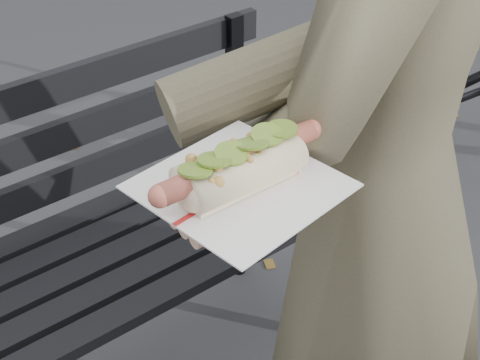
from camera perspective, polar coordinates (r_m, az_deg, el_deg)
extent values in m
cylinder|color=black|center=(2.07, 5.75, -7.56)|extent=(0.04, 0.04, 0.45)
cylinder|color=black|center=(2.26, -0.07, -2.89)|extent=(0.04, 0.04, 0.45)
cube|color=black|center=(1.63, -11.50, -11.51)|extent=(1.50, 0.07, 0.03)
cube|color=black|center=(1.69, -12.97, -9.65)|extent=(1.50, 0.07, 0.03)
cube|color=black|center=(1.75, -14.32, -7.92)|extent=(1.50, 0.07, 0.03)
cube|color=black|center=(1.81, -15.56, -6.31)|extent=(1.50, 0.07, 0.03)
cube|color=black|center=(1.88, -16.72, -4.80)|extent=(1.50, 0.07, 0.03)
cube|color=black|center=(2.03, -0.43, 7.22)|extent=(0.04, 0.03, 0.42)
cube|color=black|center=(1.84, -17.65, -1.82)|extent=(1.50, 0.02, 0.08)
imported|color=brown|center=(1.24, 10.64, -0.79)|extent=(0.78, 0.66, 1.83)
cylinder|color=brown|center=(0.98, 8.20, 10.36)|extent=(0.51, 0.23, 0.19)
cylinder|color=#D8A384|center=(0.83, 1.77, 0.20)|extent=(0.09, 0.08, 0.07)
ellipsoid|color=#D8A384|center=(0.80, 0.00, -1.44)|extent=(0.10, 0.11, 0.03)
cylinder|color=#D8A384|center=(0.76, -1.90, -3.96)|extent=(0.06, 0.02, 0.02)
cylinder|color=#D8A384|center=(0.77, -2.78, -3.20)|extent=(0.06, 0.02, 0.02)
cylinder|color=#D8A384|center=(0.78, -3.63, -2.47)|extent=(0.06, 0.02, 0.02)
cylinder|color=#D8A384|center=(0.80, -4.45, -1.76)|extent=(0.06, 0.02, 0.02)
cylinder|color=#D8A384|center=(0.77, 3.08, -3.00)|extent=(0.04, 0.05, 0.02)
cube|color=white|center=(0.79, 0.00, -0.47)|extent=(0.21, 0.21, 0.00)
cube|color=#B21E1E|center=(0.79, 0.00, -0.37)|extent=(0.19, 0.03, 0.00)
cylinder|color=#BB5B48|center=(0.77, 0.00, 1.49)|extent=(0.20, 0.02, 0.02)
sphere|color=#BB5B48|center=(0.73, -6.22, -1.25)|extent=(0.02, 0.02, 0.02)
sphere|color=#BB5B48|center=(0.83, 5.48, 3.89)|extent=(0.03, 0.02, 0.02)
sphere|color=#9E6B2D|center=(0.77, -1.10, 2.34)|extent=(0.01, 0.01, 0.01)
sphere|color=#9E6B2D|center=(0.80, 0.80, 3.42)|extent=(0.01, 0.01, 0.01)
sphere|color=#9E6B2D|center=(0.76, 0.78, 1.55)|extent=(0.01, 0.01, 0.01)
sphere|color=#9E6B2D|center=(0.75, -0.20, 0.58)|extent=(0.01, 0.01, 0.01)
sphere|color=#9E6B2D|center=(0.73, -2.25, -0.12)|extent=(0.01, 0.01, 0.01)
sphere|color=#9E6B2D|center=(0.81, 1.98, 3.15)|extent=(0.01, 0.01, 0.01)
sphere|color=#9E6B2D|center=(0.79, 0.83, 2.68)|extent=(0.01, 0.01, 0.01)
sphere|color=#9E6B2D|center=(0.74, -1.73, -0.25)|extent=(0.01, 0.01, 0.01)
sphere|color=#9E6B2D|center=(0.81, 1.76, 3.69)|extent=(0.01, 0.01, 0.01)
sphere|color=#9E6B2D|center=(0.73, -3.01, -0.58)|extent=(0.01, 0.01, 0.01)
sphere|color=#9E6B2D|center=(0.75, -2.95, 0.62)|extent=(0.01, 0.01, 0.01)
sphere|color=#9E6B2D|center=(0.80, 1.45, 3.47)|extent=(0.01, 0.01, 0.01)
sphere|color=#9E6B2D|center=(0.74, -2.57, 0.08)|extent=(0.01, 0.01, 0.01)
sphere|color=#9E6B2D|center=(0.76, 0.38, 1.88)|extent=(0.01, 0.01, 0.01)
sphere|color=#9E6B2D|center=(0.76, -2.07, 1.64)|extent=(0.01, 0.01, 0.01)
sphere|color=#9E6B2D|center=(0.77, 1.49, 1.81)|extent=(0.01, 0.01, 0.01)
sphere|color=#9E6B2D|center=(0.79, -0.52, 3.02)|extent=(0.01, 0.01, 0.01)
sphere|color=#9E6B2D|center=(0.76, -3.80, 1.60)|extent=(0.01, 0.01, 0.01)
sphere|color=#9E6B2D|center=(0.75, -3.78, 0.61)|extent=(0.01, 0.01, 0.01)
sphere|color=#9E6B2D|center=(0.80, 1.79, 2.96)|extent=(0.01, 0.01, 0.01)
sphere|color=#9E6B2D|center=(0.76, -3.61, 1.26)|extent=(0.01, 0.01, 0.01)
sphere|color=#9E6B2D|center=(0.75, -1.75, 0.78)|extent=(0.01, 0.01, 0.01)
cylinder|color=olive|center=(0.74, -3.50, 0.77)|extent=(0.04, 0.04, 0.01)
cylinder|color=olive|center=(0.75, -2.02, 1.57)|extent=(0.04, 0.04, 0.01)
cylinder|color=olive|center=(0.76, -0.66, 2.09)|extent=(0.04, 0.04, 0.01)
cylinder|color=olive|center=(0.77, 0.90, 2.83)|extent=(0.04, 0.04, 0.01)
cylinder|color=olive|center=(0.79, 2.13, 3.53)|extent=(0.04, 0.04, 0.01)
cylinder|color=olive|center=(0.80, 3.22, 3.98)|extent=(0.04, 0.04, 0.00)
cube|color=brown|center=(2.48, 6.18, -5.76)|extent=(0.07, 0.08, 0.00)
cube|color=brown|center=(3.26, -3.22, 5.73)|extent=(0.08, 0.08, 0.00)
cube|color=brown|center=(3.06, -13.27, 2.51)|extent=(0.09, 0.07, 0.00)
cube|color=brown|center=(2.43, 2.31, -6.52)|extent=(0.05, 0.05, 0.00)
cube|color=brown|center=(2.37, -12.19, -9.01)|extent=(0.07, 0.05, 0.00)
cube|color=brown|center=(3.33, 15.87, 4.94)|extent=(0.09, 0.08, 0.00)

